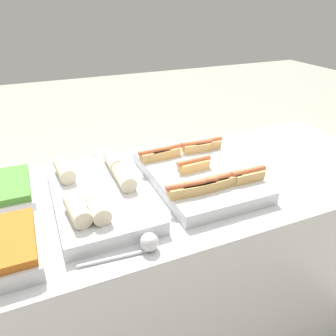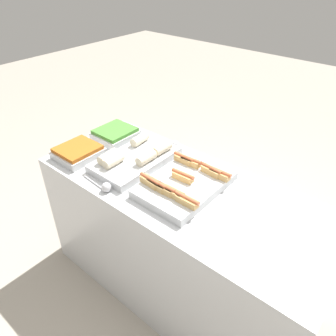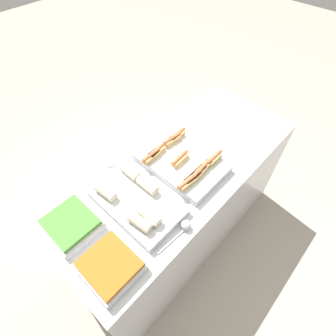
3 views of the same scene
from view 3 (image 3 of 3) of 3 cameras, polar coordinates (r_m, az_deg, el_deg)
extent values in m
plane|color=#ADA393|center=(2.40, 1.79, -13.22)|extent=(12.00, 12.00, 0.00)
cube|color=silver|center=(2.01, 2.10, -7.68)|extent=(1.75, 0.73, 0.88)
cube|color=silver|center=(1.65, 2.97, 1.25)|extent=(0.36, 0.53, 0.05)
cube|color=tan|center=(1.58, 7.70, 0.13)|extent=(0.12, 0.05, 0.04)
cylinder|color=#D66B42|center=(1.56, 7.78, 0.60)|extent=(0.14, 0.02, 0.02)
cube|color=tan|center=(1.55, 6.60, -1.11)|extent=(0.12, 0.05, 0.04)
cylinder|color=#D66B42|center=(1.53, 6.66, -0.64)|extent=(0.14, 0.02, 0.02)
cube|color=tan|center=(1.62, -3.63, 2.46)|extent=(0.12, 0.04, 0.04)
cylinder|color=#D66B42|center=(1.61, -3.67, 2.94)|extent=(0.14, 0.02, 0.02)
cube|color=tan|center=(1.63, 9.92, 1.94)|extent=(0.12, 0.04, 0.04)
cylinder|color=#D66B42|center=(1.62, 10.01, 2.42)|extent=(0.14, 0.02, 0.02)
cube|color=tan|center=(1.72, 0.86, 6.03)|extent=(0.12, 0.06, 0.04)
cylinder|color=#D66B42|center=(1.70, 0.87, 6.51)|extent=(0.14, 0.04, 0.02)
cube|color=tan|center=(1.60, 2.54, 1.83)|extent=(0.12, 0.05, 0.04)
cylinder|color=#D66B42|center=(1.59, 2.56, 2.31)|extent=(0.14, 0.03, 0.02)
cube|color=tan|center=(1.65, -2.55, 3.43)|extent=(0.12, 0.05, 0.04)
cylinder|color=#D66B42|center=(1.63, -2.57, 3.91)|extent=(0.14, 0.03, 0.02)
cube|color=tan|center=(1.75, 1.97, 6.97)|extent=(0.12, 0.04, 0.04)
cylinder|color=#D66B42|center=(1.74, 1.98, 7.45)|extent=(0.14, 0.02, 0.02)
cube|color=tan|center=(1.50, 4.22, -3.30)|extent=(0.12, 0.05, 0.04)
cylinder|color=#D66B42|center=(1.48, 4.26, -2.84)|extent=(0.14, 0.03, 0.02)
cube|color=tan|center=(1.52, 5.38, -2.22)|extent=(0.12, 0.05, 0.04)
cylinder|color=#D66B42|center=(1.50, 5.44, -1.75)|extent=(0.14, 0.03, 0.02)
cube|color=silver|center=(1.49, -6.95, -7.09)|extent=(0.31, 0.53, 0.05)
cylinder|color=beige|center=(1.37, -4.06, -10.27)|extent=(0.06, 0.13, 0.06)
cylinder|color=beige|center=(1.55, -8.26, -0.76)|extent=(0.06, 0.13, 0.06)
cylinder|color=beige|center=(1.36, -6.13, -11.65)|extent=(0.07, 0.14, 0.06)
cylinder|color=beige|center=(1.48, -13.43, -5.05)|extent=(0.07, 0.14, 0.06)
cylinder|color=beige|center=(1.47, -4.52, -3.77)|extent=(0.06, 0.13, 0.06)
cube|color=silver|center=(1.34, -12.40, -20.28)|extent=(0.25, 0.26, 0.05)
cube|color=#B7601E|center=(1.31, -12.69, -19.74)|extent=(0.23, 0.24, 0.02)
cube|color=silver|center=(1.49, -20.19, -11.61)|extent=(0.25, 0.26, 0.05)
cube|color=#4C9338|center=(1.46, -20.59, -10.91)|extent=(0.23, 0.24, 0.02)
cylinder|color=silver|center=(1.39, 1.04, -15.47)|extent=(0.21, 0.03, 0.01)
sphere|color=silver|center=(1.40, 3.93, -12.26)|extent=(0.05, 0.05, 0.05)
cylinder|color=silver|center=(1.65, -14.68, -1.85)|extent=(0.19, 0.01, 0.01)
sphere|color=silver|center=(1.66, -12.25, 0.53)|extent=(0.05, 0.05, 0.05)
camera|label=1|loc=(0.76, 42.35, -31.31)|focal=35.00mm
camera|label=2|loc=(1.78, 65.51, 19.85)|focal=35.00mm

